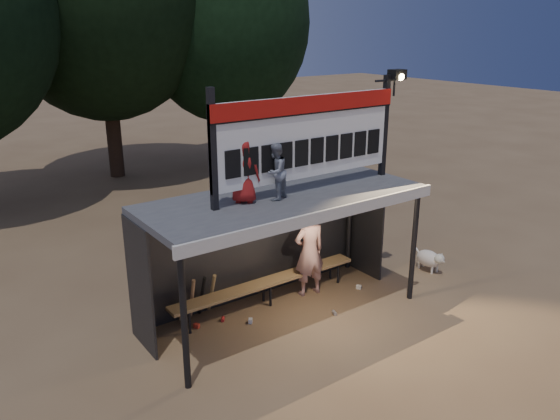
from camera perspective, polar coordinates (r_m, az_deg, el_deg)
name	(u,v)px	position (r m, az deg, el deg)	size (l,w,h in m)	color
ground	(284,315)	(10.27, 0.40, -10.89)	(80.00, 80.00, 0.00)	brown
player	(309,252)	(10.66, 3.08, -4.36)	(0.66, 0.43, 1.81)	silver
child_a	(276,172)	(8.99, -0.47, 4.02)	(0.46, 0.36, 0.95)	gray
child_b	(244,171)	(8.85, -3.81, 4.08)	(0.51, 0.33, 1.05)	maroon
dugout_shelter	(276,217)	(9.69, -0.43, -0.76)	(5.10, 2.08, 2.32)	#414143
scoreboard_assembly	(311,134)	(9.43, 3.25, 7.98)	(4.10, 0.27, 1.99)	black
bench	(267,283)	(10.47, -1.38, -7.62)	(4.00, 0.35, 0.48)	olive
tree_right	(224,23)	(20.49, -5.83, 18.88)	(6.08, 6.08, 8.72)	black
dog	(430,259)	(12.32, 15.40, -4.94)	(0.36, 0.81, 0.49)	beige
bats	(197,297)	(10.08, -8.67, -8.97)	(0.67, 0.35, 0.84)	#976F46
litter	(275,312)	(10.28, -0.51, -10.64)	(3.50, 1.19, 0.08)	#AD2A1D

